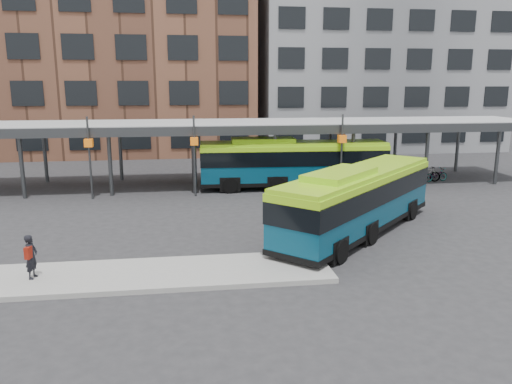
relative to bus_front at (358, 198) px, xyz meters
name	(u,v)px	position (x,y,z in m)	size (l,w,h in m)	color
ground	(272,244)	(-4.04, -0.97, -1.63)	(120.00, 120.00, 0.00)	#28282B
boarding_island	(132,275)	(-9.54, -3.97, -1.54)	(14.00, 3.00, 0.18)	gray
canopy	(238,126)	(-4.09, 11.90, 2.28)	(40.00, 6.53, 4.80)	#999B9E
building_brick	(115,37)	(-14.04, 31.03, 9.37)	(26.00, 14.00, 22.00)	brown
building_grey	(371,50)	(11.96, 31.03, 8.37)	(24.00, 14.00, 20.00)	slate
bus_front	(358,198)	(0.00, 0.00, 0.00)	(9.67, 9.77, 3.13)	#073A53
bus_rear	(293,162)	(-0.79, 10.23, 0.07)	(11.94, 3.07, 3.27)	#073A53
pedestrian	(31,256)	(-12.80, -3.96, -0.68)	(0.46, 0.64, 1.52)	black
bike_rack	(418,175)	(8.27, 11.15, -1.15)	(4.22, 1.39, 1.08)	slate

